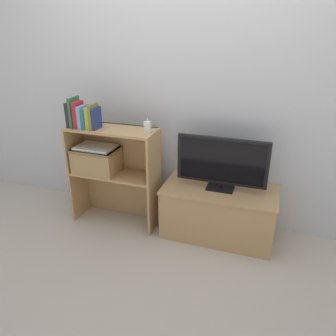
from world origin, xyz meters
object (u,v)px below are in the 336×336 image
object	(u,v)px
book_charcoal	(71,114)
book_olive	(94,116)
book_navy	(97,118)
baby_monitor	(147,127)
tv_stand	(218,212)
book_crimson	(78,114)
book_mustard	(91,117)
laptop	(96,147)
storage_basket_left	(97,159)
tv	(222,162)
book_skyblue	(83,117)
book_forest	(74,112)
book_teal	(87,118)

from	to	relation	value
book_charcoal	book_olive	xyz separation A→B (m)	(0.21, 0.00, 0.00)
book_navy	baby_monitor	distance (m)	0.43
tv_stand	baby_monitor	bearing A→B (deg)	-172.96
book_crimson	book_mustard	distance (m)	0.12
laptop	storage_basket_left	bearing A→B (deg)	0.00
book_crimson	storage_basket_left	xyz separation A→B (m)	(0.11, 0.03, -0.40)
storage_basket_left	tv_stand	bearing A→B (deg)	4.70
tv	book_skyblue	size ratio (longest dim) A/B	3.91
book_forest	tv_stand	bearing A→B (deg)	5.62
laptop	baby_monitor	bearing A→B (deg)	1.77
baby_monitor	tv	bearing A→B (deg)	6.89
book_olive	book_navy	bearing A→B (deg)	-0.00
baby_monitor	storage_basket_left	xyz separation A→B (m)	(-0.48, -0.02, -0.33)
book_crimson	book_teal	xyz separation A→B (m)	(0.08, -0.00, -0.02)
book_charcoal	book_teal	size ratio (longest dim) A/B	1.19
tv	book_teal	distance (m)	1.16
book_mustard	laptop	xyz separation A→B (m)	(-0.00, 0.03, -0.27)
book_navy	storage_basket_left	bearing A→B (deg)	149.96
book_navy	baby_monitor	world-z (taller)	book_navy
tv	storage_basket_left	world-z (taller)	tv
book_olive	book_navy	distance (m)	0.03
tv_stand	baby_monitor	world-z (taller)	baby_monitor
book_forest	book_olive	bearing A→B (deg)	0.00
book_forest	book_skyblue	xyz separation A→B (m)	(0.08, 0.00, -0.03)
tv_stand	book_mustard	bearing A→B (deg)	-173.60
book_navy	book_teal	bearing A→B (deg)	-180.00
book_skyblue	book_olive	xyz separation A→B (m)	(0.10, 0.00, 0.01)
book_charcoal	book_crimson	distance (m)	0.07
tv_stand	book_olive	world-z (taller)	book_olive
book_forest	book_skyblue	bearing A→B (deg)	0.00
book_teal	book_crimson	bearing A→B (deg)	180.00
book_skyblue	laptop	size ratio (longest dim) A/B	0.56
book_crimson	book_navy	size ratio (longest dim) A/B	1.22
book_mustard	storage_basket_left	distance (m)	0.38
tv	book_skyblue	bearing A→B (deg)	-174.06
book_olive	laptop	distance (m)	0.29
tv	book_teal	size ratio (longest dim) A/B	4.20
baby_monitor	book_forest	bearing A→B (deg)	-175.72
book_crimson	book_teal	distance (m)	0.08
book_forest	storage_basket_left	world-z (taller)	book_forest
book_teal	storage_basket_left	xyz separation A→B (m)	(0.03, 0.03, -0.37)
tv	storage_basket_left	bearing A→B (deg)	-175.39
storage_basket_left	tv	bearing A→B (deg)	4.61
tv_stand	laptop	bearing A→B (deg)	-175.30
book_teal	baby_monitor	distance (m)	0.52
book_teal	baby_monitor	xyz separation A→B (m)	(0.52, 0.05, -0.04)
book_skyblue	book_navy	xyz separation A→B (m)	(0.13, 0.00, -0.00)
tv_stand	storage_basket_left	size ratio (longest dim) A/B	2.42
book_mustard	book_olive	world-z (taller)	book_olive
book_charcoal	book_mustard	distance (m)	0.18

